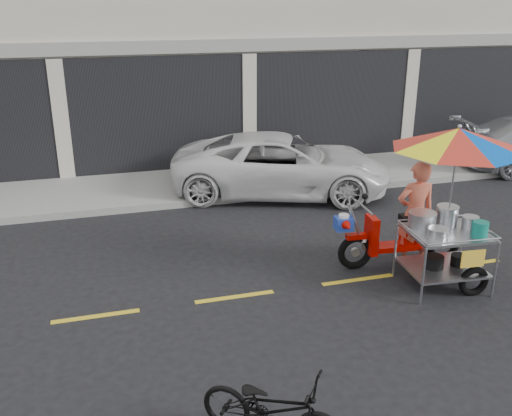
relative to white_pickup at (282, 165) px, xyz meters
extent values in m
plane|color=black|center=(-0.17, -4.36, -0.67)|extent=(90.00, 90.00, 0.00)
cube|color=gray|center=(-0.17, 1.14, -0.59)|extent=(45.00, 3.00, 0.15)
cube|color=beige|center=(-0.17, 6.14, 3.33)|extent=(36.00, 8.00, 8.00)
cube|color=black|center=(-0.17, 2.11, 0.78)|extent=(35.28, 0.06, 2.90)
cube|color=gray|center=(-0.17, 2.09, 2.43)|extent=(36.00, 0.12, 0.30)
cube|color=gold|center=(-0.17, -4.36, -0.67)|extent=(42.00, 0.10, 0.01)
imported|color=silver|center=(0.00, 0.00, 0.00)|extent=(5.27, 3.64, 1.34)
imported|color=black|center=(-2.51, -7.29, -0.27)|extent=(1.51, 1.35, 0.79)
torus|color=black|center=(-0.05, -3.96, -0.38)|extent=(0.60, 0.16, 0.59)
torus|color=black|center=(1.51, -4.09, -0.38)|extent=(0.60, 0.16, 0.59)
cylinder|color=#9EA0A5|center=(-0.05, -3.96, -0.38)|extent=(0.15, 0.07, 0.15)
cylinder|color=#9EA0A5|center=(1.51, -4.09, -0.38)|extent=(0.15, 0.07, 0.15)
cube|color=#B50700|center=(-0.05, -3.96, -0.10)|extent=(0.34, 0.15, 0.08)
cylinder|color=#9EA0A5|center=(-0.05, -3.96, 0.06)|extent=(0.38, 0.08, 0.84)
cube|color=#B50700|center=(0.21, -3.99, -0.10)|extent=(0.15, 0.36, 0.63)
cube|color=#B50700|center=(0.68, -4.02, -0.34)|extent=(0.85, 0.36, 0.08)
cube|color=#B50700|center=(1.14, -4.06, -0.10)|extent=(0.80, 0.33, 0.42)
cube|color=black|center=(1.04, -4.05, 0.14)|extent=(0.70, 0.30, 0.10)
cylinder|color=#9EA0A5|center=(0.07, -3.97, 0.37)|extent=(0.08, 0.57, 0.04)
sphere|color=black|center=(0.15, -3.77, 0.50)|extent=(0.10, 0.10, 0.10)
cylinder|color=white|center=(0.07, -3.97, -0.17)|extent=(0.13, 0.13, 0.05)
cube|color=#1F3AA0|center=(-0.28, -3.95, 0.14)|extent=(0.29, 0.25, 0.21)
cylinder|color=white|center=(-0.28, -3.95, 0.27)|extent=(0.18, 0.18, 0.05)
cone|color=#B50700|center=(-0.29, -4.12, 0.16)|extent=(0.21, 0.24, 0.19)
torus|color=black|center=(1.26, -5.27, -0.44)|extent=(0.49, 0.14, 0.48)
cylinder|color=#9EA0A5|center=(0.37, -5.30, -0.23)|extent=(0.04, 0.04, 0.89)
cylinder|color=#9EA0A5|center=(0.44, -4.37, -0.23)|extent=(0.04, 0.04, 0.89)
cylinder|color=#9EA0A5|center=(1.51, -5.40, -0.23)|extent=(0.04, 0.04, 0.89)
cylinder|color=#9EA0A5|center=(1.58, -4.46, -0.23)|extent=(0.04, 0.04, 0.89)
cube|color=#9EA0A5|center=(0.97, -4.88, -0.36)|extent=(1.22, 1.03, 0.03)
cube|color=#9EA0A5|center=(0.97, -4.88, 0.22)|extent=(1.22, 1.03, 0.04)
cylinder|color=#9EA0A5|center=(0.94, -5.35, 0.28)|extent=(1.14, 0.12, 0.03)
cylinder|color=#9EA0A5|center=(1.01, -4.41, 0.28)|extent=(1.14, 0.12, 0.03)
cylinder|color=#9EA0A5|center=(0.40, -4.84, 0.28)|extent=(0.10, 0.94, 0.03)
cylinder|color=#9EA0A5|center=(1.55, -4.93, 0.28)|extent=(0.10, 0.94, 0.03)
cylinder|color=#9EA0A5|center=(1.01, -4.41, -0.36)|extent=(0.10, 0.78, 0.04)
cylinder|color=#9EA0A5|center=(1.01, -4.41, 0.16)|extent=(0.10, 0.78, 0.04)
cube|color=yellow|center=(1.09, -5.39, 0.01)|extent=(0.37, 0.05, 0.26)
cylinder|color=#B7B7BC|center=(0.68, -4.65, 0.35)|extent=(0.44, 0.44, 0.23)
cylinder|color=#B7B7BC|center=(1.10, -4.66, 0.38)|extent=(0.35, 0.35, 0.29)
cylinder|color=#B7B7BC|center=(1.37, -4.86, 0.32)|extent=(0.27, 0.27, 0.17)
cylinder|color=#B7B7BC|center=(0.70, -5.05, 0.30)|extent=(0.32, 0.32, 0.13)
cylinder|color=#13806F|center=(1.32, -5.17, 0.35)|extent=(0.25, 0.25, 0.23)
cylinder|color=black|center=(0.82, -4.87, -0.25)|extent=(0.31, 0.31, 0.19)
cylinder|color=black|center=(1.23, -4.90, -0.26)|extent=(0.27, 0.27, 0.17)
cylinder|color=#9EA0A5|center=(1.03, -4.78, 1.00)|extent=(0.03, 0.03, 1.56)
sphere|color=#9EA0A5|center=(1.03, -4.78, 1.80)|extent=(0.06, 0.06, 0.06)
imported|color=#D96349|center=(0.94, -4.04, 0.21)|extent=(0.68, 0.47, 1.77)
camera|label=1|loc=(-3.92, -11.64, 3.53)|focal=40.00mm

